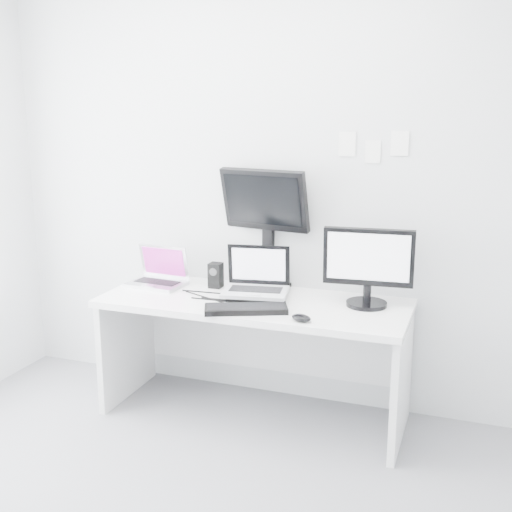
{
  "coord_description": "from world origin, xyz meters",
  "views": [
    {
      "loc": [
        1.23,
        -2.13,
        1.84
      ],
      "look_at": [
        0.02,
        1.23,
        1.0
      ],
      "focal_mm": 45.13,
      "sensor_mm": 36.0,
      "label": 1
    }
  ],
  "objects": [
    {
      "name": "back_wall",
      "position": [
        0.0,
        1.6,
        1.35
      ],
      "size": [
        3.6,
        0.0,
        3.6
      ],
      "primitive_type": "plane",
      "rotation": [
        1.57,
        0.0,
        0.0
      ],
      "color": "silver",
      "rests_on": "ground"
    },
    {
      "name": "samsung_monitor",
      "position": [
        0.64,
        1.36,
        0.96
      ],
      "size": [
        0.52,
        0.28,
        0.46
      ],
      "primitive_type": "cube",
      "rotation": [
        0.0,
        0.0,
        0.1
      ],
      "color": "black",
      "rests_on": "desk"
    },
    {
      "name": "speaker",
      "position": [
        -0.32,
        1.42,
        0.81
      ],
      "size": [
        0.1,
        0.1,
        0.16
      ],
      "primitive_type": "cube",
      "rotation": [
        0.0,
        0.0,
        -0.36
      ],
      "color": "black",
      "rests_on": "desk"
    },
    {
      "name": "keyboard",
      "position": [
        0.03,
        1.03,
        0.75
      ],
      "size": [
        0.48,
        0.33,
        0.03
      ],
      "primitive_type": "cube",
      "rotation": [
        0.0,
        0.0,
        0.41
      ],
      "color": "black",
      "rests_on": "desk"
    },
    {
      "name": "wall_note_1",
      "position": [
        0.6,
        1.59,
        1.58
      ],
      "size": [
        0.09,
        0.0,
        0.13
      ],
      "primitive_type": "cube",
      "color": "white",
      "rests_on": "back_wall"
    },
    {
      "name": "macbook",
      "position": [
        -0.68,
        1.33,
        0.86
      ],
      "size": [
        0.37,
        0.29,
        0.26
      ],
      "primitive_type": "cube",
      "rotation": [
        0.0,
        0.0,
        -0.09
      ],
      "color": "#ACACB1",
      "rests_on": "desk"
    },
    {
      "name": "dell_laptop",
      "position": [
        -0.0,
        1.28,
        0.89
      ],
      "size": [
        0.42,
        0.35,
        0.31
      ],
      "primitive_type": "cube",
      "rotation": [
        0.0,
        0.0,
        0.17
      ],
      "color": "silver",
      "rests_on": "desk"
    },
    {
      "name": "mouse",
      "position": [
        0.36,
        0.98,
        0.75
      ],
      "size": [
        0.13,
        0.11,
        0.04
      ],
      "primitive_type": "ellipsoid",
      "rotation": [
        0.0,
        0.0,
        -0.39
      ],
      "color": "black",
      "rests_on": "desk"
    },
    {
      "name": "desk",
      "position": [
        0.0,
        1.25,
        0.36
      ],
      "size": [
        1.8,
        0.7,
        0.73
      ],
      "primitive_type": "cube",
      "color": "white",
      "rests_on": "ground"
    },
    {
      "name": "rear_monitor",
      "position": [
        -0.03,
        1.56,
        1.11
      ],
      "size": [
        0.58,
        0.29,
        0.76
      ],
      "primitive_type": "cube",
      "rotation": [
        0.0,
        0.0,
        -0.16
      ],
      "color": "black",
      "rests_on": "desk"
    },
    {
      "name": "wall_note_0",
      "position": [
        0.45,
        1.59,
        1.62
      ],
      "size": [
        0.1,
        0.0,
        0.14
      ],
      "primitive_type": "cube",
      "color": "white",
      "rests_on": "back_wall"
    },
    {
      "name": "wall_note_2",
      "position": [
        0.75,
        1.59,
        1.63
      ],
      "size": [
        0.1,
        0.0,
        0.14
      ],
      "primitive_type": "cube",
      "color": "white",
      "rests_on": "back_wall"
    }
  ]
}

